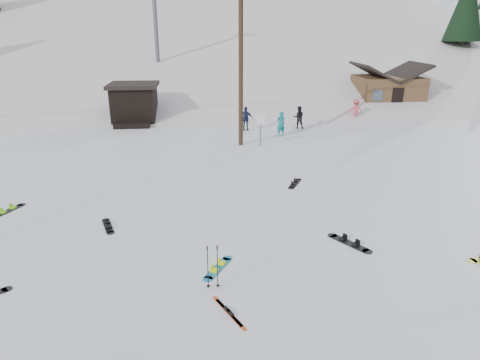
{
  "coord_description": "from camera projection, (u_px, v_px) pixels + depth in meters",
  "views": [
    {
      "loc": [
        -0.24,
        -10.22,
        6.6
      ],
      "look_at": [
        1.06,
        4.06,
        1.4
      ],
      "focal_mm": 32.0,
      "sensor_mm": 36.0,
      "label": 1
    }
  ],
  "objects": [
    {
      "name": "board_scatter_f",
      "position": [
        295.0,
        183.0,
        18.87
      ],
      "size": [
        0.83,
        1.32,
        0.1
      ],
      "rotation": [
        0.0,
        0.0,
        1.08
      ],
      "color": "black",
      "rests_on": "ground"
    },
    {
      "name": "lift_hut",
      "position": [
        135.0,
        103.0,
        30.55
      ],
      "size": [
        3.4,
        4.1,
        2.75
      ],
      "color": "black",
      "rests_on": "ground"
    },
    {
      "name": "treeline_crest",
      "position": [
        201.0,
        58.0,
        92.35
      ],
      "size": [
        50.0,
        6.0,
        10.0
      ],
      "primitive_type": null,
      "color": "black",
      "rests_on": "ski_slope"
    },
    {
      "name": "board_scatter_b",
      "position": [
        108.0,
        226.0,
        14.88
      ],
      "size": [
        0.63,
        1.32,
        0.1
      ],
      "rotation": [
        0.0,
        0.0,
        1.91
      ],
      "color": "black",
      "rests_on": "ground"
    },
    {
      "name": "board_scatter_c",
      "position": [
        8.0,
        211.0,
        16.1
      ],
      "size": [
        0.84,
        1.42,
        0.11
      ],
      "rotation": [
        0.0,
        0.0,
        1.12
      ],
      "color": "black",
      "rests_on": "ground"
    },
    {
      "name": "skier_navy",
      "position": [
        246.0,
        119.0,
        28.2
      ],
      "size": [
        0.99,
        0.58,
        1.59
      ],
      "primitive_type": "imported",
      "rotation": [
        0.0,
        0.0,
        2.93
      ],
      "color": "#18213C",
      "rests_on": "ground"
    },
    {
      "name": "cabin",
      "position": [
        387.0,
        91.0,
        35.07
      ],
      "size": [
        5.39,
        4.4,
        3.77
      ],
      "color": "brown",
      "rests_on": "ground"
    },
    {
      "name": "ski_slope",
      "position": [
        204.0,
        150.0,
        67.42
      ],
      "size": [
        60.0,
        85.24,
        65.97
      ],
      "primitive_type": "cube",
      "rotation": [
        0.31,
        0.0,
        0.0
      ],
      "color": "silver",
      "rests_on": "ground"
    },
    {
      "name": "hero_snowboard",
      "position": [
        218.0,
        268.0,
        12.3
      ],
      "size": [
        0.89,
        1.34,
        0.11
      ],
      "rotation": [
        0.0,
        0.0,
        1.05
      ],
      "color": "#1B82B4",
      "rests_on": "ground"
    },
    {
      "name": "ridge_right",
      "position": [
        452.0,
        147.0,
        65.62
      ],
      "size": [
        45.66,
        93.98,
        54.59
      ],
      "primitive_type": "cube",
      "rotation": [
        0.21,
        -0.05,
        -0.12
      ],
      "color": "white",
      "rests_on": "ground"
    },
    {
      "name": "skier_teal",
      "position": [
        281.0,
        124.0,
        26.71
      ],
      "size": [
        0.65,
        0.51,
        1.58
      ],
      "primitive_type": "imported",
      "rotation": [
        0.0,
        0.0,
        3.4
      ],
      "color": "#0D7382",
      "rests_on": "ground"
    },
    {
      "name": "utility_pole",
      "position": [
        241.0,
        62.0,
        23.51
      ],
      "size": [
        2.0,
        0.26,
        9.0
      ],
      "color": "#3A2819",
      "rests_on": "ground"
    },
    {
      "name": "hero_skis",
      "position": [
        229.0,
        312.0,
        10.4
      ],
      "size": [
        0.76,
        1.4,
        0.08
      ],
      "rotation": [
        0.0,
        0.0,
        0.46
      ],
      "color": "#B83C12",
      "rests_on": "ground"
    },
    {
      "name": "lift_tower_near",
      "position": [
        155.0,
        10.0,
        36.9
      ],
      "size": [
        2.2,
        0.36,
        8.0
      ],
      "color": "#595B60",
      "rests_on": "ski_slope"
    },
    {
      "name": "ski_poles",
      "position": [
        213.0,
        267.0,
        11.2
      ],
      "size": [
        0.35,
        0.09,
        1.26
      ],
      "color": "black",
      "rests_on": "ground"
    },
    {
      "name": "ground",
      "position": [
        215.0,
        278.0,
        11.83
      ],
      "size": [
        200.0,
        200.0,
        0.0
      ],
      "primitive_type": "plane",
      "color": "white",
      "rests_on": "ground"
    },
    {
      "name": "trail_sign",
      "position": [
        261.0,
        124.0,
        24.37
      ],
      "size": [
        0.5,
        0.09,
        1.85
      ],
      "color": "#595B60",
      "rests_on": "ground"
    },
    {
      "name": "skier_pink",
      "position": [
        356.0,
        110.0,
        31.26
      ],
      "size": [
        1.07,
        0.71,
        1.55
      ],
      "primitive_type": "imported",
      "rotation": [
        0.0,
        0.0,
        3.0
      ],
      "color": "#CC4856",
      "rests_on": "ground"
    },
    {
      "name": "skier_dark",
      "position": [
        299.0,
        117.0,
        28.81
      ],
      "size": [
        0.8,
        0.65,
        1.51
      ],
      "primitive_type": "imported",
      "rotation": [
        0.0,
        0.0,
        3.02
      ],
      "color": "black",
      "rests_on": "ground"
    },
    {
      "name": "board_scatter_d",
      "position": [
        349.0,
        243.0,
        13.71
      ],
      "size": [
        1.08,
        1.46,
        0.12
      ],
      "rotation": [
        0.0,
        0.0,
        -0.98
      ],
      "color": "black",
      "rests_on": "ground"
    }
  ]
}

